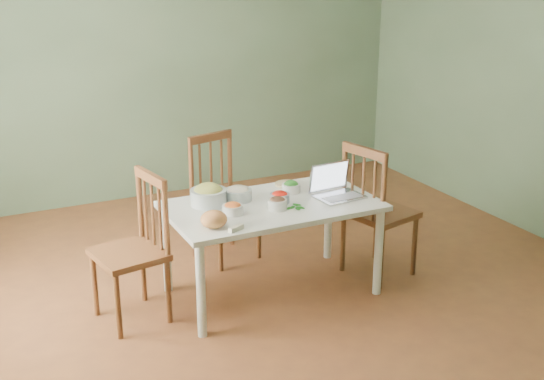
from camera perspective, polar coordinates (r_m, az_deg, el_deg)
name	(u,v)px	position (r m, az deg, el deg)	size (l,w,h in m)	color
floor	(280,292)	(5.14, 0.62, -8.34)	(5.00, 5.00, 0.00)	brown
wall_back	(165,60)	(6.96, -8.75, 10.46)	(5.00, 0.00, 2.70)	slate
dining_table	(272,249)	(5.00, 0.00, -4.81)	(1.46, 0.82, 0.69)	white
chair_far	(226,199)	(5.52, -3.81, -0.75)	(0.44, 0.42, 1.00)	brown
chair_left	(128,251)	(4.68, -11.65, -4.87)	(0.44, 0.42, 1.00)	brown
chair_right	(380,209)	(5.30, 8.82, -1.58)	(0.46, 0.44, 1.04)	brown
bread_boule	(214,219)	(4.45, -4.78, -2.39)	(0.17, 0.17, 0.11)	tan
butter_stick	(236,228)	(4.41, -2.95, -3.14)	(0.11, 0.03, 0.03)	beige
bowl_squash	(208,194)	(4.85, -5.22, -0.36)	(0.25, 0.25, 0.15)	#C4BE55
bowl_carrot	(233,208)	(4.68, -3.23, -1.50)	(0.14, 0.14, 0.08)	#D04D24
bowl_onion	(238,193)	(4.92, -2.78, -0.26)	(0.19, 0.19, 0.10)	silver
bowl_mushroom	(277,203)	(4.75, 0.45, -1.09)	(0.13, 0.13, 0.09)	#45231B
bowl_redpep	(280,197)	(4.88, 0.63, -0.57)	(0.14, 0.14, 0.08)	#BA2200
bowl_broccoli	(291,187)	(5.09, 1.56, 0.28)	(0.14, 0.14, 0.08)	#0F460E
flatbread	(287,184)	(5.25, 1.23, 0.48)	(0.18, 0.18, 0.02)	#C5B88F
basil_bunch	(293,207)	(4.78, 1.72, -1.37)	(0.18, 0.18, 0.02)	#116219
laptop	(340,182)	(4.97, 5.58, 0.64)	(0.33, 0.27, 0.23)	silver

